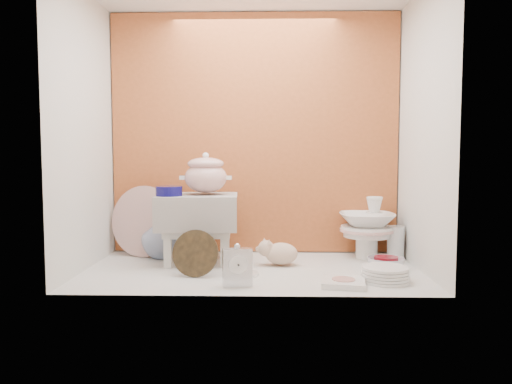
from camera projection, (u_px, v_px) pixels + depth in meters
ground at (252, 270)px, 2.68m from camera, size 1.80×1.80×0.00m
niche_shell at (253, 99)px, 2.79m from camera, size 1.86×1.03×1.53m
step_stool at (198, 229)px, 2.85m from camera, size 0.47×0.41×0.39m
soup_tureen at (206, 173)px, 2.83m from camera, size 0.33×0.33×0.24m
cobalt_bowl at (169, 191)px, 2.75m from camera, size 0.16×0.16×0.05m
floral_platter at (143, 221)px, 3.02m from camera, size 0.44×0.20×0.43m
blue_white_vase at (164, 235)px, 2.99m from camera, size 0.30×0.30×0.28m
lacquer_tray at (195, 253)px, 2.53m from camera, size 0.25×0.11×0.24m
mantel_clock at (237, 265)px, 2.34m from camera, size 0.14×0.07×0.20m
plush_pig at (281, 253)px, 2.78m from camera, size 0.27×0.23×0.14m
teacup_saucer at (242, 274)px, 2.56m from camera, size 0.21×0.21×0.01m
gold_rim_teacup at (242, 264)px, 2.56m from camera, size 0.15×0.15×0.10m
lattice_dish at (344, 282)px, 2.36m from camera, size 0.23×0.23×0.03m
dinner_plate_stack at (385, 274)px, 2.43m from camera, size 0.28×0.28×0.07m
crystal_bowl at (386, 263)px, 2.70m from camera, size 0.20×0.20×0.06m
clear_glass_vase at (396, 243)px, 2.94m from camera, size 0.12×0.12×0.20m
porcelain_tower at (367, 227)px, 2.97m from camera, size 0.42×0.42×0.37m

